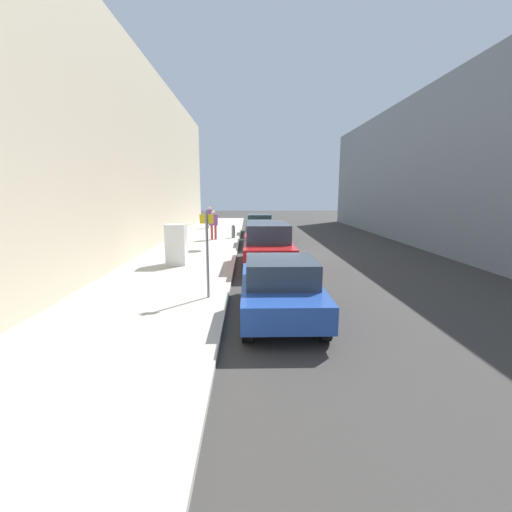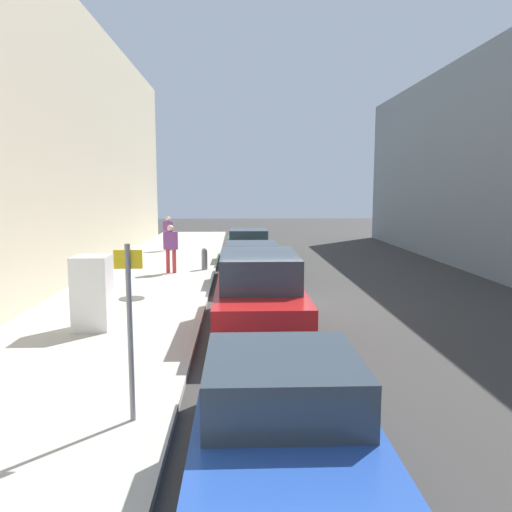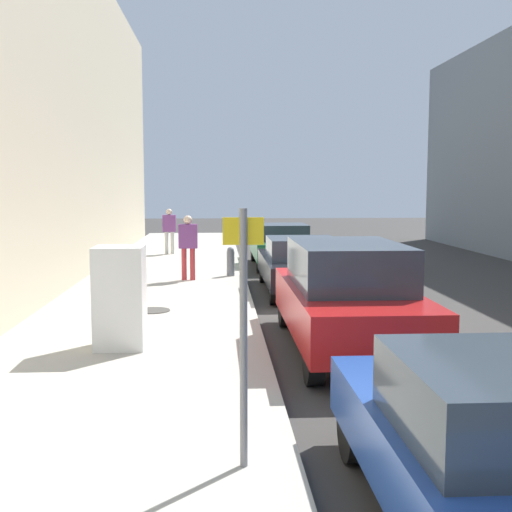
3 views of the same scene
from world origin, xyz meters
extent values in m
plane|color=#383533|center=(0.00, 0.00, 0.00)|extent=(80.00, 80.00, 0.00)
cube|color=#B2ADA0|center=(-3.85, 0.00, 0.06)|extent=(4.42, 44.00, 0.12)
cube|color=white|center=(-3.92, -2.72, 0.92)|extent=(0.76, 0.70, 1.59)
cube|color=black|center=(-3.92, -2.36, 0.92)|extent=(0.01, 0.01, 1.51)
cube|color=yellow|center=(-4.02, -2.36, 1.05)|extent=(0.16, 0.01, 0.22)
cube|color=red|center=(-3.92, -2.36, 1.43)|extent=(0.68, 0.01, 0.05)
cube|color=red|center=(-3.92, -2.36, 0.60)|extent=(0.68, 0.01, 0.05)
cylinder|color=#47443F|center=(-3.72, 0.24, 0.13)|extent=(0.70, 0.70, 0.02)
cylinder|color=slate|center=(-2.17, -7.10, 1.29)|extent=(0.07, 0.07, 2.33)
cube|color=yellow|center=(-2.17, -7.08, 2.25)|extent=(0.36, 0.02, 0.24)
cylinder|color=slate|center=(-2.04, 5.26, 0.47)|extent=(0.22, 0.22, 0.69)
sphere|color=slate|center=(-2.04, 5.26, 0.84)|extent=(0.20, 0.20, 0.20)
cylinder|color=#B73338|center=(-3.31, 4.51, 0.55)|extent=(0.14, 0.14, 0.86)
cylinder|color=#B73338|center=(-3.08, 4.51, 0.55)|extent=(0.14, 0.14, 0.86)
cube|color=#7A3D7F|center=(-3.19, 4.51, 1.30)|extent=(0.50, 0.22, 0.64)
sphere|color=beige|center=(-3.19, 4.51, 1.74)|extent=(0.23, 0.23, 0.23)
cylinder|color=beige|center=(-4.30, 11.24, 0.54)|extent=(0.14, 0.14, 0.83)
cylinder|color=beige|center=(-4.08, 11.24, 0.54)|extent=(0.14, 0.14, 0.83)
cube|color=#7A3D7F|center=(-4.19, 11.24, 1.26)|extent=(0.48, 0.22, 0.62)
sphere|color=beige|center=(-4.19, 11.24, 1.69)|extent=(0.22, 0.22, 0.22)
cube|color=#23479E|center=(-0.33, -8.22, 0.61)|extent=(1.79, 4.01, 0.55)
cylinder|color=black|center=(-1.10, -6.79, 0.33)|extent=(0.22, 0.66, 0.66)
cylinder|color=black|center=(0.43, -6.79, 0.33)|extent=(0.22, 0.66, 0.66)
cube|color=red|center=(-0.33, -2.62, 0.69)|extent=(1.86, 4.76, 0.70)
cube|color=#2D3842|center=(-0.33, -2.62, 1.39)|extent=(1.64, 2.62, 0.70)
cylinder|color=black|center=(-1.13, -0.83, 0.34)|extent=(0.22, 0.69, 0.69)
cylinder|color=black|center=(0.47, -0.83, 0.34)|extent=(0.22, 0.69, 0.69)
cylinder|color=black|center=(-1.13, -4.40, 0.34)|extent=(0.22, 0.69, 0.69)
cylinder|color=black|center=(0.47, -4.40, 0.34)|extent=(0.22, 0.69, 0.69)
cube|color=black|center=(-0.33, 3.08, 0.61)|extent=(1.88, 4.50, 0.55)
cube|color=#2D3842|center=(-0.33, 2.85, 1.13)|extent=(1.65, 1.89, 0.50)
cylinder|color=black|center=(-1.14, 4.74, 0.33)|extent=(0.22, 0.66, 0.66)
cylinder|color=black|center=(0.48, 4.74, 0.33)|extent=(0.22, 0.66, 0.66)
cylinder|color=black|center=(-1.14, 1.41, 0.33)|extent=(0.22, 0.66, 0.66)
cylinder|color=black|center=(0.48, 1.41, 0.33)|extent=(0.22, 0.66, 0.66)
cube|color=#1E6038|center=(-0.33, 8.19, 0.64)|extent=(1.83, 4.37, 0.55)
cube|color=#2D3842|center=(-0.33, 7.97, 1.16)|extent=(1.61, 1.84, 0.50)
cylinder|color=black|center=(-1.12, 9.77, 0.36)|extent=(0.22, 0.73, 0.73)
cylinder|color=black|center=(0.45, 9.77, 0.36)|extent=(0.22, 0.73, 0.73)
cylinder|color=black|center=(-1.12, 6.62, 0.36)|extent=(0.22, 0.73, 0.73)
cylinder|color=black|center=(0.45, 6.62, 0.36)|extent=(0.22, 0.73, 0.73)
camera|label=1|loc=(-1.06, -16.08, 2.94)|focal=24.00mm
camera|label=2|loc=(-0.79, -13.35, 3.13)|focal=35.00mm
camera|label=3|loc=(-2.39, -12.66, 2.64)|focal=45.00mm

